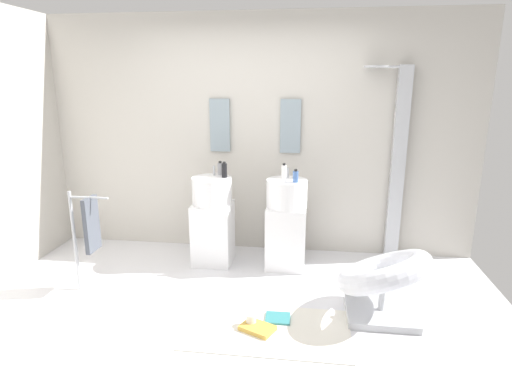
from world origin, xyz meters
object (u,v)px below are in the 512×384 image
(shower_column, at_px, (397,161))
(lounge_chair, at_px, (383,277))
(magazine_ochre, at_px, (258,328))
(soap_bottle_blue, at_px, (296,176))
(pedestal_sink_left, at_px, (213,220))
(pedestal_sink_right, at_px, (286,223))
(coffee_mug, at_px, (251,320))
(soap_bottle_grey, at_px, (220,169))
(towel_rack, at_px, (89,226))
(magazine_teal, at_px, (278,318))
(soap_bottle_black, at_px, (224,170))
(soap_bottle_white, at_px, (284,174))

(shower_column, bearing_deg, lounge_chair, -102.23)
(magazine_ochre, relative_size, soap_bottle_blue, 1.98)
(pedestal_sink_left, height_order, pedestal_sink_right, same)
(coffee_mug, relative_size, soap_bottle_grey, 0.69)
(soap_bottle_grey, bearing_deg, coffee_mug, -68.64)
(towel_rack, xyz_separation_m, magazine_teal, (1.73, -0.29, -0.61))
(soap_bottle_black, bearing_deg, soap_bottle_blue, -9.28)
(pedestal_sink_left, height_order, magazine_teal, pedestal_sink_left)
(pedestal_sink_right, xyz_separation_m, soap_bottle_white, (-0.02, -0.12, 0.55))
(shower_column, bearing_deg, coffee_mug, -129.80)
(lounge_chair, distance_m, magazine_ochre, 1.10)
(magazine_teal, distance_m, soap_bottle_grey, 1.70)
(magazine_ochre, height_order, coffee_mug, coffee_mug)
(magazine_ochre, distance_m, soap_bottle_white, 1.50)
(coffee_mug, bearing_deg, pedestal_sink_right, 80.65)
(pedestal_sink_left, height_order, towel_rack, pedestal_sink_left)
(lounge_chair, xyz_separation_m, magazine_teal, (-0.84, -0.18, -0.33))
(soap_bottle_white, bearing_deg, lounge_chair, -41.37)
(magazine_teal, distance_m, coffee_mug, 0.24)
(lounge_chair, height_order, soap_bottle_black, soap_bottle_black)
(pedestal_sink_left, xyz_separation_m, magazine_ochre, (0.64, -1.24, -0.45))
(pedestal_sink_left, distance_m, pedestal_sink_right, 0.77)
(magazine_teal, xyz_separation_m, soap_bottle_grey, (-0.72, 1.19, 0.98))
(soap_bottle_blue, height_order, soap_bottle_black, soap_bottle_black)
(magazine_ochre, xyz_separation_m, coffee_mug, (-0.06, 0.05, 0.03))
(coffee_mug, relative_size, soap_bottle_blue, 0.78)
(shower_column, xyz_separation_m, soap_bottle_white, (-1.15, -0.52, -0.06))
(magazine_ochre, bearing_deg, magazine_teal, 76.41)
(lounge_chair, height_order, soap_bottle_grey, soap_bottle_grey)
(magazine_teal, bearing_deg, soap_bottle_grey, 119.44)
(shower_column, height_order, soap_bottle_black, shower_column)
(pedestal_sink_right, bearing_deg, coffee_mug, -99.35)
(shower_column, xyz_separation_m, soap_bottle_blue, (-1.04, -0.49, -0.09))
(pedestal_sink_left, bearing_deg, soap_bottle_black, 11.15)
(pedestal_sink_right, xyz_separation_m, coffee_mug, (-0.20, -1.19, -0.41))
(coffee_mug, height_order, soap_bottle_black, soap_bottle_black)
(shower_column, distance_m, soap_bottle_grey, 1.86)
(lounge_chair, xyz_separation_m, towel_rack, (-2.57, 0.11, 0.28))
(lounge_chair, bearing_deg, pedestal_sink_left, 151.40)
(magazine_teal, bearing_deg, magazine_ochre, -130.47)
(shower_column, bearing_deg, soap_bottle_blue, -154.54)
(pedestal_sink_left, bearing_deg, shower_column, 11.88)
(lounge_chair, xyz_separation_m, soap_bottle_grey, (-1.56, 1.02, 0.65))
(pedestal_sink_right, xyz_separation_m, magazine_ochre, (-0.14, -1.24, -0.45))
(lounge_chair, bearing_deg, magazine_teal, -168.15)
(soap_bottle_black, bearing_deg, shower_column, 11.93)
(pedestal_sink_right, bearing_deg, lounge_chair, -46.21)
(magazine_ochre, relative_size, soap_bottle_white, 1.35)
(magazine_teal, distance_m, soap_bottle_black, 1.61)
(towel_rack, bearing_deg, soap_bottle_black, 36.40)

